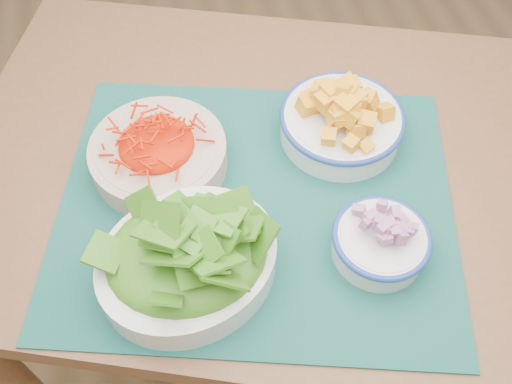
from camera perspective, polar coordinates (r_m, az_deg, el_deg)
ground at (r=1.58m, az=-2.98°, el=-14.44°), size 4.00×4.00×0.00m
table at (r=1.02m, az=2.92°, el=-0.89°), size 1.27×1.06×0.75m
placemat at (r=0.88m, az=0.00°, el=-1.21°), size 0.71×0.63×0.00m
carrot_bowl at (r=0.90m, az=-9.82°, el=4.22°), size 0.24×0.24×0.09m
squash_bowl at (r=0.93m, az=8.66°, el=7.59°), size 0.20×0.20×0.10m
lettuce_bowl at (r=0.77m, az=-6.97°, el=-6.08°), size 0.31×0.29×0.12m
onion_bowl at (r=0.82m, az=12.38°, el=-4.70°), size 0.15×0.15×0.07m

